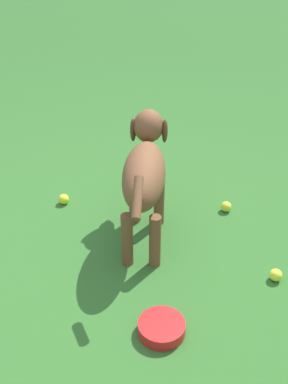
{
  "coord_description": "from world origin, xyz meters",
  "views": [
    {
      "loc": [
        -1.9,
        -0.76,
        1.78
      ],
      "look_at": [
        0.2,
        -0.08,
        0.34
      ],
      "focal_mm": 45.97,
      "sensor_mm": 36.0,
      "label": 1
    }
  ],
  "objects_px": {
    "tennis_ball_3": "(64,199)",
    "tennis_ball_4": "(276,275)",
    "water_bowl": "(162,328)",
    "dog": "(145,171)",
    "tennis_ball_0": "(226,207)"
  },
  "relations": [
    {
      "from": "dog",
      "to": "water_bowl",
      "type": "height_order",
      "value": "dog"
    },
    {
      "from": "tennis_ball_4",
      "to": "water_bowl",
      "type": "height_order",
      "value": "tennis_ball_4"
    },
    {
      "from": "dog",
      "to": "tennis_ball_0",
      "type": "height_order",
      "value": "dog"
    },
    {
      "from": "tennis_ball_4",
      "to": "water_bowl",
      "type": "bearing_deg",
      "value": 138.04
    },
    {
      "from": "water_bowl",
      "to": "dog",
      "type": "bearing_deg",
      "value": 23.93
    },
    {
      "from": "dog",
      "to": "tennis_ball_3",
      "type": "relative_size",
      "value": 14.45
    },
    {
      "from": "tennis_ball_0",
      "to": "tennis_ball_4",
      "type": "distance_m",
      "value": 0.64
    },
    {
      "from": "tennis_ball_3",
      "to": "tennis_ball_4",
      "type": "relative_size",
      "value": 1.0
    },
    {
      "from": "tennis_ball_3",
      "to": "water_bowl",
      "type": "bearing_deg",
      "value": -132.66
    },
    {
      "from": "tennis_ball_4",
      "to": "dog",
      "type": "bearing_deg",
      "value": 78.97
    },
    {
      "from": "dog",
      "to": "tennis_ball_3",
      "type": "distance_m",
      "value": 0.73
    },
    {
      "from": "tennis_ball_0",
      "to": "tennis_ball_3",
      "type": "bearing_deg",
      "value": 103.3
    },
    {
      "from": "tennis_ball_3",
      "to": "tennis_ball_4",
      "type": "bearing_deg",
      "value": -102.55
    },
    {
      "from": "tennis_ball_3",
      "to": "dog",
      "type": "bearing_deg",
      "value": -104.48
    },
    {
      "from": "tennis_ball_4",
      "to": "water_bowl",
      "type": "distance_m",
      "value": 0.69
    }
  ]
}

